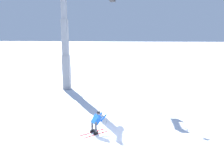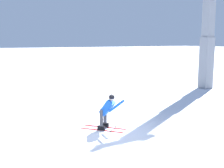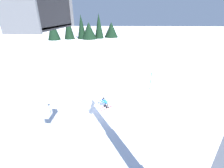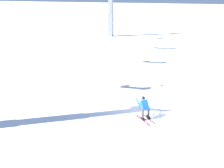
{
  "view_description": "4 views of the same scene",
  "coord_description": "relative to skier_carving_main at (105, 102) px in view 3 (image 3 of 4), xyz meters",
  "views": [
    {
      "loc": [
        1.66,
        -12.49,
        5.89
      ],
      "look_at": [
        0.52,
        0.96,
        2.83
      ],
      "focal_mm": 36.99,
      "sensor_mm": 36.0,
      "label": 1
    },
    {
      "loc": [
        8.48,
        -4.68,
        3.28
      ],
      "look_at": [
        -0.46,
        0.43,
        1.68
      ],
      "focal_mm": 44.68,
      "sensor_mm": 36.0,
      "label": 2
    },
    {
      "loc": [
        -1.7,
        13.61,
        9.0
      ],
      "look_at": [
        -1.08,
        -0.02,
        2.73
      ],
      "focal_mm": 24.15,
      "sensor_mm": 36.0,
      "label": 3
    },
    {
      "loc": [
        -15.15,
        -2.21,
        7.33
      ],
      "look_at": [
        -0.26,
        2.17,
        1.93
      ],
      "focal_mm": 44.39,
      "sensor_mm": 36.0,
      "label": 4
    }
  ],
  "objects": [
    {
      "name": "skier_carving_main",
      "position": [
        0.0,
        0.0,
        0.0
      ],
      "size": [
        1.62,
        1.53,
        1.47
      ],
      "color": "red",
      "rests_on": "ground_plane"
    },
    {
      "name": "chairlift_seat_nearest",
      "position": [
        -0.02,
        10.37,
        8.33
      ],
      "size": [
        0.61,
        1.77,
        2.37
      ],
      "color": "black"
    },
    {
      "name": "ground_plane",
      "position": [
        0.34,
        -0.17,
        -0.76
      ],
      "size": [
        260.0,
        260.0,
        0.0
      ],
      "primitive_type": "plane",
      "color": "white"
    },
    {
      "name": "tree_line_ridge",
      "position": [
        12.41,
        -51.44,
        3.14
      ],
      "size": [
        27.62,
        14.2,
        9.69
      ],
      "color": "black",
      "rests_on": "ground_plane"
    },
    {
      "name": "trail_marker_pole",
      "position": [
        -5.56,
        -4.61,
        0.54
      ],
      "size": [
        0.07,
        0.28,
        2.42
      ],
      "color": "blue",
      "rests_on": "ground_plane"
    }
  ]
}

